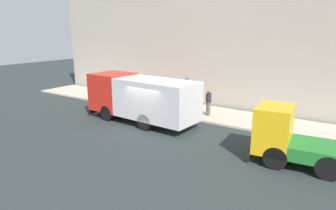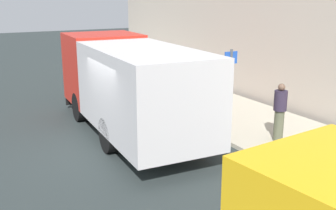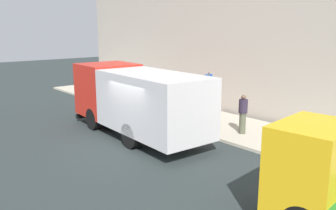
% 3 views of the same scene
% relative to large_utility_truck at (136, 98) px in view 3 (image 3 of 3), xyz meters
% --- Properties ---
extents(ground, '(80.00, 80.00, 0.00)m').
position_rel_large_utility_truck_xyz_m(ground, '(-0.93, -1.16, -1.63)').
color(ground, '#293131').
extents(sidewalk, '(3.75, 30.00, 0.12)m').
position_rel_large_utility_truck_xyz_m(sidewalk, '(3.95, -1.16, -1.57)').
color(sidewalk, '#B7B09B').
rests_on(sidewalk, ground).
extents(building_facade, '(0.50, 30.00, 9.48)m').
position_rel_large_utility_truck_xyz_m(building_facade, '(6.32, -1.16, 3.11)').
color(building_facade, '#B5A99A').
rests_on(building_facade, ground).
extents(large_utility_truck, '(2.80, 7.63, 2.89)m').
position_rel_large_utility_truck_xyz_m(large_utility_truck, '(0.00, 0.00, 0.00)').
color(large_utility_truck, red).
rests_on(large_utility_truck, ground).
extents(pedestrian_walking, '(0.46, 0.46, 1.64)m').
position_rel_large_utility_truck_xyz_m(pedestrian_walking, '(3.55, 2.56, -0.65)').
color(pedestrian_walking, '#44374F').
rests_on(pedestrian_walking, sidewalk).
extents(pedestrian_standing, '(0.54, 0.54, 1.81)m').
position_rel_large_utility_truck_xyz_m(pedestrian_standing, '(3.12, -0.29, -0.55)').
color(pedestrian_standing, '#513A49').
rests_on(pedestrian_standing, sidewalk).
extents(pedestrian_third, '(0.41, 0.41, 1.69)m').
position_rel_large_utility_truck_xyz_m(pedestrian_third, '(3.37, -3.01, -0.62)').
color(pedestrian_third, '#50543F').
rests_on(pedestrian_third, sidewalk).
extents(traffic_cone_orange, '(0.45, 0.45, 0.64)m').
position_rel_large_utility_truck_xyz_m(traffic_cone_orange, '(2.38, 2.58, -1.19)').
color(traffic_cone_orange, orange).
rests_on(traffic_cone_orange, sidewalk).
extents(street_sign_post, '(0.44, 0.08, 2.57)m').
position_rel_large_utility_truck_xyz_m(street_sign_post, '(2.47, -1.84, 0.01)').
color(street_sign_post, '#4C5156').
rests_on(street_sign_post, sidewalk).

